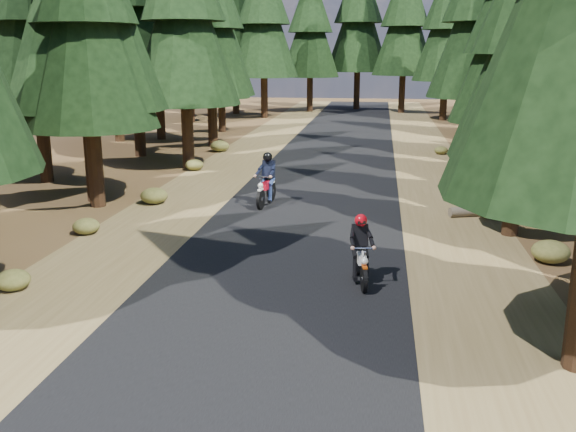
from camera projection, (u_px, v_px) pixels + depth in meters
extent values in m
plane|color=#483019|center=(279.00, 277.00, 15.09)|extent=(120.00, 120.00, 0.00)
cube|color=black|center=(304.00, 222.00, 19.88)|extent=(6.00, 100.00, 0.01)
cube|color=brown|center=(161.00, 217.00, 20.51)|extent=(3.20, 100.00, 0.01)
cube|color=brown|center=(456.00, 228.00, 19.25)|extent=(3.20, 100.00, 0.01)
cylinder|color=black|center=(92.00, 128.00, 21.34)|extent=(0.51, 0.51, 5.34)
cone|color=black|center=(85.00, 24.00, 20.51)|extent=(4.54, 4.54, 6.68)
cylinder|color=black|center=(516.00, 158.00, 17.99)|extent=(0.48, 0.48, 4.52)
cone|color=black|center=(526.00, 54.00, 17.29)|extent=(3.84, 3.84, 5.65)
cylinder|color=black|center=(89.00, 110.00, 22.03)|extent=(0.56, 0.56, 6.43)
cylinder|color=black|center=(573.00, 124.00, 20.31)|extent=(0.53, 0.53, 5.84)
cylinder|color=black|center=(41.00, 113.00, 25.45)|extent=(0.52, 0.52, 5.56)
cone|color=black|center=(32.00, 22.00, 24.59)|extent=(4.73, 4.73, 6.95)
cylinder|color=black|center=(186.00, 104.00, 28.57)|extent=(0.53, 0.53, 5.72)
cone|color=black|center=(183.00, 21.00, 27.68)|extent=(4.86, 4.86, 7.15)
cylinder|color=black|center=(494.00, 122.00, 27.06)|extent=(0.48, 0.48, 4.51)
cone|color=black|center=(499.00, 53.00, 26.36)|extent=(3.83, 3.83, 5.64)
cone|color=black|center=(503.00, 2.00, 25.85)|extent=(2.93, 2.93, 4.06)
cylinder|color=black|center=(137.00, 92.00, 31.79)|extent=(0.55, 0.55, 6.37)
cone|color=black|center=(133.00, 8.00, 30.81)|extent=(5.41, 5.41, 7.96)
cylinder|color=black|center=(565.00, 95.00, 28.96)|extent=(0.56, 0.56, 6.47)
cone|color=black|center=(575.00, 1.00, 27.95)|extent=(5.50, 5.50, 8.09)
cylinder|color=black|center=(212.00, 95.00, 35.25)|extent=(0.53, 0.53, 5.64)
cone|color=black|center=(210.00, 29.00, 34.37)|extent=(4.79, 4.79, 7.05)
cylinder|color=black|center=(475.00, 97.00, 32.34)|extent=(0.53, 0.53, 5.83)
cone|color=black|center=(480.00, 22.00, 31.43)|extent=(4.95, 4.95, 7.29)
cylinder|color=black|center=(159.00, 94.00, 38.17)|extent=(0.52, 0.52, 5.45)
cone|color=black|center=(156.00, 34.00, 37.32)|extent=(4.63, 4.63, 6.81)
cylinder|color=black|center=(547.00, 104.00, 36.09)|extent=(0.48, 0.48, 4.61)
cone|color=black|center=(552.00, 51.00, 35.37)|extent=(3.92, 3.92, 5.77)
cone|color=black|center=(556.00, 11.00, 34.85)|extent=(3.00, 3.00, 4.15)
cylinder|color=black|center=(222.00, 98.00, 41.98)|extent=(0.48, 0.48, 4.42)
cone|color=black|center=(220.00, 54.00, 41.29)|extent=(3.76, 3.76, 5.52)
cone|color=black|center=(220.00, 22.00, 40.80)|extent=(2.87, 2.87, 3.98)
cylinder|color=black|center=(479.00, 89.00, 40.47)|extent=(0.53, 0.53, 5.76)
cone|color=black|center=(483.00, 29.00, 39.57)|extent=(4.90, 4.90, 7.21)
cylinder|color=black|center=(191.00, 90.00, 47.54)|extent=(0.49, 0.49, 4.75)
cone|color=black|center=(189.00, 49.00, 46.80)|extent=(4.04, 4.04, 5.93)
cone|color=black|center=(188.00, 18.00, 46.27)|extent=(3.09, 3.09, 4.27)
cylinder|color=black|center=(542.00, 87.00, 43.36)|extent=(0.53, 0.53, 5.66)
cone|color=black|center=(548.00, 33.00, 42.48)|extent=(4.81, 4.81, 7.07)
cylinder|color=black|center=(117.00, 86.00, 37.17)|extent=(0.56, 0.56, 6.40)
cone|color=black|center=(112.00, 14.00, 36.18)|extent=(5.44, 5.44, 8.00)
cylinder|color=black|center=(567.00, 89.00, 37.49)|extent=(0.54, 0.54, 6.00)
cone|color=black|center=(574.00, 23.00, 36.55)|extent=(5.10, 5.10, 7.50)
cylinder|color=black|center=(264.00, 77.00, 50.73)|extent=(0.56, 0.56, 6.40)
cone|color=black|center=(264.00, 24.00, 49.74)|extent=(5.44, 5.44, 8.00)
cylinder|color=black|center=(445.00, 81.00, 48.86)|extent=(0.54, 0.54, 6.00)
cone|color=black|center=(448.00, 30.00, 47.92)|extent=(5.10, 5.10, 7.50)
cylinder|color=black|center=(235.00, 73.00, 53.97)|extent=(0.57, 0.57, 6.80)
cone|color=black|center=(234.00, 20.00, 52.91)|extent=(5.78, 5.78, 8.50)
cylinder|color=black|center=(480.00, 77.00, 51.27)|extent=(0.56, 0.56, 6.40)
cone|color=black|center=(484.00, 25.00, 50.28)|extent=(5.44, 5.44, 8.00)
cylinder|color=black|center=(310.00, 77.00, 56.12)|extent=(0.54, 0.54, 6.00)
cone|color=black|center=(310.00, 32.00, 55.19)|extent=(5.10, 5.10, 7.50)
cylinder|color=black|center=(403.00, 75.00, 54.97)|extent=(0.56, 0.56, 6.40)
cone|color=black|center=(405.00, 26.00, 53.98)|extent=(5.44, 5.44, 8.00)
cylinder|color=black|center=(357.00, 71.00, 58.35)|extent=(0.57, 0.57, 6.80)
cone|color=black|center=(359.00, 23.00, 57.29)|extent=(5.78, 5.78, 8.50)
cylinder|color=black|center=(187.00, 82.00, 50.70)|extent=(0.52, 0.52, 5.60)
cone|color=black|center=(186.00, 36.00, 49.83)|extent=(4.76, 4.76, 7.00)
cone|color=black|center=(184.00, 2.00, 49.20)|extent=(3.64, 3.64, 5.04)
cylinder|color=black|center=(529.00, 82.00, 47.07)|extent=(0.54, 0.54, 6.00)
cone|color=black|center=(534.00, 29.00, 46.14)|extent=(5.10, 5.10, 7.50)
cylinder|color=#4C4233|center=(528.00, 209.00, 20.91)|extent=(5.25, 1.97, 0.32)
ellipsoid|color=#474C1E|center=(13.00, 280.00, 14.21)|extent=(0.77, 0.77, 0.46)
ellipsoid|color=#474C1E|center=(86.00, 226.00, 18.59)|extent=(0.77, 0.77, 0.46)
ellipsoid|color=#474C1E|center=(470.00, 165.00, 28.38)|extent=(0.93, 0.93, 0.56)
ellipsoid|color=#474C1E|center=(551.00, 252.00, 16.06)|extent=(0.94, 0.94, 0.57)
ellipsoid|color=#474C1E|center=(481.00, 186.00, 24.03)|extent=(0.88, 0.88, 0.53)
ellipsoid|color=#474C1E|center=(154.00, 196.00, 22.28)|extent=(0.93, 0.93, 0.56)
ellipsoid|color=#474C1E|center=(441.00, 150.00, 33.07)|extent=(0.69, 0.69, 0.41)
ellipsoid|color=#474C1E|center=(220.00, 146.00, 33.91)|extent=(0.99, 0.99, 0.59)
ellipsoid|color=#474C1E|center=(494.00, 210.00, 20.38)|extent=(0.85, 0.85, 0.51)
ellipsoid|color=#474C1E|center=(194.00, 165.00, 28.59)|extent=(0.81, 0.81, 0.48)
cube|color=black|center=(361.00, 238.00, 14.41)|extent=(0.39, 0.27, 0.51)
sphere|color=#BA0712|center=(362.00, 222.00, 14.32)|extent=(0.33, 0.33, 0.29)
cube|color=black|center=(266.00, 170.00, 21.82)|extent=(0.43, 0.30, 0.59)
sphere|color=black|center=(266.00, 158.00, 21.71)|extent=(0.36, 0.36, 0.33)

